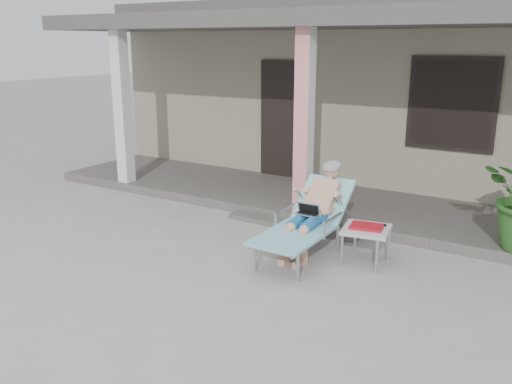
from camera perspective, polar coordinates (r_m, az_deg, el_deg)
The scene contains 7 objects.
ground at distance 6.31m, azimuth -4.07°, elevation -8.52°, with size 60.00×60.00×0.00m, color #9E9E99.
house at distance 11.70m, azimuth 14.80°, elevation 10.65°, with size 10.40×5.40×3.30m.
porch_deck at distance 8.74m, azimuth 7.35°, elevation -1.14°, with size 10.00×2.00×0.15m, color #605B56.
porch_overhang at distance 8.33m, azimuth 7.86°, elevation 16.93°, with size 10.00×2.30×2.85m.
porch_step at distance 7.77m, azimuth 3.84°, elevation -3.50°, with size 2.00×0.30×0.07m, color #605B56.
lounger at distance 6.68m, azimuth 5.74°, elevation -0.78°, with size 0.68×1.76×1.14m.
side_table at distance 6.55m, azimuth 11.53°, elevation -4.07°, with size 0.62×0.62×0.48m.
Camera 1 is at (3.37, -4.67, 2.57)m, focal length 38.00 mm.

